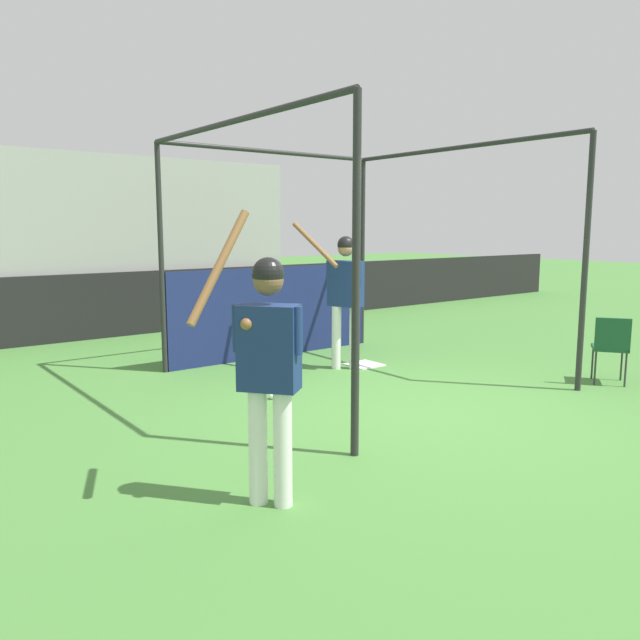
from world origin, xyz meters
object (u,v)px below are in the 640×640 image
Objects in this scene: player_batter at (345,289)px; player_waiting at (268,359)px; baseball at (272,396)px; folding_chair at (611,343)px.

player_waiting is at bearing 114.31° from player_batter.
player_waiting reaches higher than baseball.
player_batter is 26.95× the size of baseball.
folding_chair is 11.35× the size of baseball.
player_waiting is at bearing -121.26° from folding_chair.
folding_chair reaches higher than baseball.
player_waiting is 5.22m from folding_chair.
player_batter is 4.30m from player_waiting.
player_batter is 0.97× the size of player_waiting.
player_waiting is 27.65× the size of baseball.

